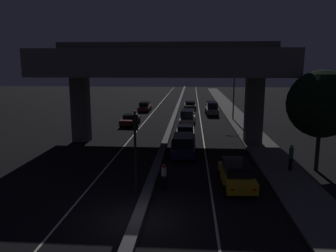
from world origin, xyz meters
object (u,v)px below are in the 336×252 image
Objects in this scene: car_dark_red_second_oncoming at (145,106)px; car_dark_green_sixth at (190,105)px; street_lamp at (232,86)px; traffic_light_left_of_median at (135,137)px; motorcycle_black_filtering_near at (164,176)px; car_dark_red_lead_oncoming at (130,120)px; motorcycle_white_filtering_mid at (173,149)px; car_grey_fifth at (212,108)px; car_grey_third at (185,133)px; car_dark_blue_second at (183,145)px; pedestrian_on_sidewalk at (291,157)px; car_taxi_yellow_lead at (236,174)px; car_white_fourth at (187,117)px.

car_dark_green_sixth is at bearing 110.74° from car_dark_red_second_oncoming.
street_lamp is 12.68m from car_dark_green_sixth.
street_lamp reaches higher than traffic_light_left_of_median.
car_dark_red_lead_oncoming is at bearing 13.78° from motorcycle_black_filtering_near.
street_lamp is 4.30× the size of motorcycle_white_filtering_mid.
car_grey_fifth is at bearing 78.80° from traffic_light_left_of_median.
car_grey_third is 0.89× the size of car_dark_green_sixth.
car_grey_third reaches higher than motorcycle_white_filtering_mid.
car_dark_blue_second is at bearing -11.12° from motorcycle_black_filtering_near.
street_lamp is 6.31m from car_grey_fifth.
car_dark_green_sixth is 2.61× the size of pedestrian_on_sidewalk.
car_dark_blue_second is 0.89× the size of car_dark_red_second_oncoming.
car_taxi_yellow_lead is at bearing -95.68° from street_lamp.
traffic_light_left_of_median is 22.89m from car_white_fourth.
car_white_fourth is (0.08, 8.67, 0.24)m from car_grey_third.
motorcycle_white_filtering_mid reaches higher than motorcycle_black_filtering_near.
car_grey_third is (2.59, 13.95, -2.57)m from traffic_light_left_of_median.
traffic_light_left_of_median is 6.64m from car_taxi_yellow_lead.
car_dark_blue_second is at bearing -100.06° from motorcycle_white_filtering_mid.
car_grey_third is 2.30× the size of motorcycle_white_filtering_mid.
car_grey_third is at bearing 43.75° from car_dark_red_lead_oncoming.
traffic_light_left_of_median is at bearing -155.85° from pedestrian_on_sidewalk.
pedestrian_on_sidewalk is at bearing 25.73° from car_dark_red_second_oncoming.
car_grey_third is 8.67m from car_white_fourth.
car_dark_blue_second is 0.84× the size of car_grey_fifth.
car_dark_blue_second is at bearing -107.57° from street_lamp.
car_dark_red_second_oncoming is at bearing 7.77° from motorcycle_black_filtering_near.
car_dark_red_second_oncoming is at bearing 115.97° from pedestrian_on_sidewalk.
traffic_light_left_of_median reaches higher than car_dark_red_lead_oncoming.
traffic_light_left_of_median reaches higher than pedestrian_on_sidewalk.
car_white_fourth is (-3.31, 21.21, 0.19)m from car_taxi_yellow_lead.
car_taxi_yellow_lead is 1.11× the size of car_dark_blue_second.
car_dark_red_lead_oncoming is at bearing 25.29° from motorcycle_white_filtering_mid.
motorcycle_white_filtering_mid reaches higher than car_dark_red_lead_oncoming.
car_dark_red_second_oncoming is 33.93m from motorcycle_black_filtering_near.
motorcycle_black_filtering_near is at bearing 175.64° from car_dark_green_sixth.
motorcycle_white_filtering_mid is (6.16, -13.75, -0.10)m from car_dark_red_lead_oncoming.
car_grey_third is at bearing 18.66° from car_dark_red_second_oncoming.
car_dark_red_second_oncoming is (-7.08, 20.69, 0.03)m from car_grey_third.
motorcycle_white_filtering_mid is at bearing 170.53° from car_grey_third.
motorcycle_white_filtering_mid is at bearing 175.41° from car_dark_green_sixth.
car_grey_fifth reaches higher than car_dark_blue_second.
car_taxi_yellow_lead is at bearing -142.98° from pedestrian_on_sidewalk.
car_dark_red_second_oncoming is (-4.50, 34.64, -2.54)m from traffic_light_left_of_median.
car_grey_fifth is at bearing -153.17° from car_dark_green_sixth.
pedestrian_on_sidewalk reaches higher than car_dark_red_second_oncoming.
car_dark_red_lead_oncoming is (-13.01, -4.89, -3.96)m from street_lamp.
car_white_fourth is at bearing 97.64° from car_dark_red_lead_oncoming.
street_lamp is 20.26m from motorcycle_white_filtering_mid.
car_dark_red_lead_oncoming is (-7.05, 13.92, -0.24)m from car_dark_blue_second.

